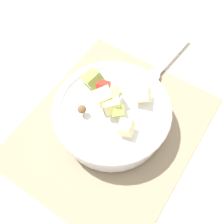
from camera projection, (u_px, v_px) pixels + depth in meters
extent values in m
plane|color=silver|center=(111.00, 129.00, 0.64)|extent=(2.40, 2.40, 0.00)
cube|color=gray|center=(111.00, 129.00, 0.64)|extent=(0.43, 0.36, 0.01)
cylinder|color=white|center=(112.00, 116.00, 0.61)|extent=(0.23, 0.23, 0.06)
torus|color=white|center=(112.00, 109.00, 0.59)|extent=(0.25, 0.25, 0.02)
cube|color=beige|center=(126.00, 127.00, 0.54)|extent=(0.04, 0.04, 0.03)
cube|color=red|center=(103.00, 86.00, 0.58)|extent=(0.03, 0.03, 0.03)
cube|color=#A3CC6B|center=(116.00, 92.00, 0.56)|extent=(0.03, 0.03, 0.03)
cube|color=#8CB74C|center=(93.00, 79.00, 0.61)|extent=(0.05, 0.05, 0.05)
cube|color=beige|center=(142.00, 95.00, 0.58)|extent=(0.05, 0.04, 0.04)
cube|color=#9EC656|center=(117.00, 112.00, 0.55)|extent=(0.03, 0.03, 0.03)
cube|color=beige|center=(104.00, 97.00, 0.56)|extent=(0.05, 0.05, 0.04)
sphere|color=brown|center=(82.00, 109.00, 0.56)|extent=(0.03, 0.03, 0.03)
cube|color=#E5D684|center=(111.00, 104.00, 0.56)|extent=(0.04, 0.05, 0.04)
ellipsoid|color=#B7B7BC|center=(152.00, 77.00, 0.70)|extent=(0.06, 0.04, 0.01)
cube|color=#B7B7BC|center=(172.00, 56.00, 0.74)|extent=(0.16, 0.03, 0.01)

